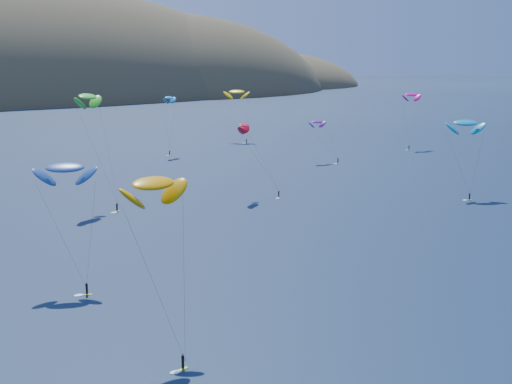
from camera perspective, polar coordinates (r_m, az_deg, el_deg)
The scene contains 9 objects.
kitesurfer_2 at distance 87.96m, azimuth -8.21°, elevation 0.68°, with size 10.24×13.52×22.82m.
kitesurfer_3 at distance 171.24m, azimuth -13.32°, elevation 7.43°, with size 10.11×16.06×28.22m.
kitesurfer_4 at distance 252.47m, azimuth -6.95°, elevation 7.49°, with size 7.59×6.44×21.76m.
kitesurfer_5 at distance 187.19m, azimuth 16.42°, elevation 5.33°, with size 10.60×11.27×20.91m.
kitesurfer_6 at distance 235.28m, azimuth 4.91°, elevation 5.61°, with size 6.90×9.38×14.89m.
kitesurfer_8 at distance 274.93m, azimuth 12.33°, elevation 7.62°, with size 10.49×7.97×22.16m.
kitesurfer_9 at distance 177.73m, azimuth -1.00°, elevation 5.35°, with size 10.19×11.37×19.79m.
kitesurfer_10 at distance 115.04m, azimuth -15.04°, elevation 1.89°, with size 10.12×12.91×20.75m.
kitesurfer_11 at distance 290.23m, azimuth -1.56°, elevation 8.02°, with size 10.57×16.55×22.40m.
Camera 1 is at (-83.24, -34.98, 36.18)m, focal length 50.00 mm.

